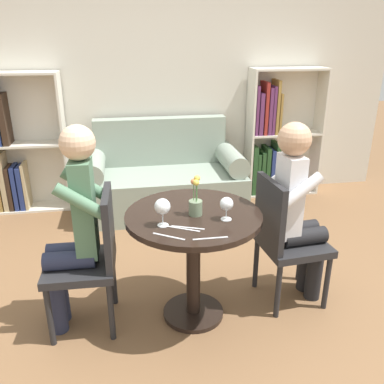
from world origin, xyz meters
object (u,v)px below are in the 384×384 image
at_px(chair_right, 284,236).
at_px(person_left, 74,227).
at_px(chair_left, 91,255).
at_px(person_right, 298,209).
at_px(bookshelf_left, 13,150).
at_px(bookshelf_right, 274,139).
at_px(wine_glass_right, 227,205).
at_px(couch, 164,181).
at_px(wine_glass_left, 162,207).
at_px(flower_vase, 196,203).

relative_size(chair_right, person_left, 0.69).
relative_size(chair_left, person_right, 0.71).
height_order(bookshelf_left, bookshelf_right, same).
bearing_deg(bookshelf_right, wine_glass_right, -116.99).
xyz_separation_m(bookshelf_right, wine_glass_right, (-1.10, -2.17, 0.20)).
height_order(bookshelf_left, chair_left, bookshelf_left).
distance_m(couch, person_right, 1.88).
bearing_deg(person_left, wine_glass_left, 73.15).
xyz_separation_m(bookshelf_right, wine_glass_left, (-1.48, -2.18, 0.22)).
bearing_deg(flower_vase, chair_left, 174.93).
distance_m(chair_left, flower_vase, 0.72).
bearing_deg(flower_vase, wine_glass_left, -151.51).
distance_m(person_left, person_right, 1.43).
relative_size(chair_left, wine_glass_left, 5.51).
bearing_deg(wine_glass_left, person_right, 13.36).
relative_size(bookshelf_left, bookshelf_right, 1.00).
xyz_separation_m(bookshelf_left, person_left, (0.79, -2.01, 0.04)).
bearing_deg(flower_vase, person_left, 175.17).
height_order(couch, wine_glass_right, couch).
distance_m(person_right, wine_glass_right, 0.60).
height_order(couch, chair_right, couch).
height_order(chair_right, person_right, person_right).
distance_m(chair_right, wine_glass_right, 0.60).
height_order(couch, wine_glass_left, couch).
xyz_separation_m(person_left, flower_vase, (0.72, -0.06, 0.13)).
relative_size(couch, person_left, 1.24).
relative_size(chair_left, person_left, 0.69).
bearing_deg(couch, wine_glass_left, -95.90).
distance_m(chair_right, person_right, 0.20).
xyz_separation_m(bookshelf_left, chair_right, (2.13, -1.98, -0.15)).
bearing_deg(person_left, bookshelf_left, -156.68).
bearing_deg(chair_right, flower_vase, 93.11).
height_order(couch, bookshelf_right, bookshelf_right).
bearing_deg(couch, bookshelf_left, 170.03).
xyz_separation_m(bookshelf_right, person_left, (-1.99, -2.01, 0.05)).
bearing_deg(bookshelf_right, chair_left, -133.38).
distance_m(bookshelf_right, person_left, 2.83).
xyz_separation_m(couch, chair_right, (0.63, -1.72, 0.18)).
relative_size(couch, chair_right, 1.80).
xyz_separation_m(couch, bookshelf_right, (1.28, 0.26, 0.32)).
bearing_deg(flower_vase, bookshelf_right, 58.52).
xyz_separation_m(chair_right, person_right, (0.09, 0.01, 0.18)).
xyz_separation_m(wine_glass_left, flower_vase, (0.21, 0.11, -0.03)).
bearing_deg(person_right, flower_vase, 93.17).
xyz_separation_m(bookshelf_left, bookshelf_right, (2.78, -0.00, -0.01)).
bearing_deg(chair_left, chair_right, 93.37).
xyz_separation_m(bookshelf_left, flower_vase, (1.51, -2.07, 0.18)).
height_order(chair_left, wine_glass_left, wine_glass_left).
distance_m(couch, chair_right, 1.84).
xyz_separation_m(bookshelf_left, wine_glass_left, (1.31, -2.18, 0.21)).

